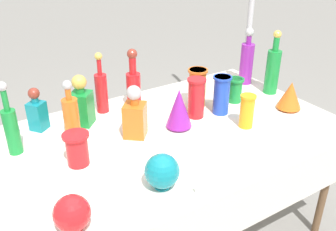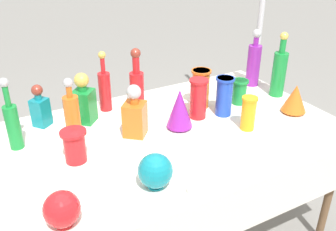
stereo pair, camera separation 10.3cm
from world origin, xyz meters
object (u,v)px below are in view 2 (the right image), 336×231
Objects in this scene: round_bowl_1 at (155,171)px; slender_vase_2 at (239,91)px; tall_bottle_5 at (72,113)px; fluted_vase_1 at (295,98)px; slender_vase_0 at (75,145)px; square_decanter_2 at (84,101)px; tall_bottle_4 at (279,71)px; tall_bottle_1 at (12,122)px; square_decanter_1 at (135,114)px; round_bowl_0 at (62,209)px; tall_bottle_3 at (137,84)px; slender_vase_3 at (249,112)px; canopy_pole at (260,20)px; slender_vase_4 at (198,98)px; fluted_vase_0 at (180,108)px; square_decanter_0 at (40,108)px; slender_vase_5 at (201,88)px; tall_bottle_2 at (254,62)px; tall_bottle_0 at (105,88)px; cardboard_box_behind_left at (165,134)px; slender_vase_1 at (224,95)px.

slender_vase_2 is at bearing 30.55° from round_bowl_1.
tall_bottle_5 is 1.24m from fluted_vase_1.
square_decanter_2 is at bearing 65.89° from slender_vase_0.
tall_bottle_4 is 2.60× the size of slender_vase_0.
tall_bottle_1 reaches higher than round_bowl_1.
tall_bottle_4 is at bearing -5.14° from tall_bottle_1.
square_decanter_1 reaches higher than round_bowl_0.
tall_bottle_3 is 0.67m from slender_vase_3.
slender_vase_4 is at bearing -147.12° from canopy_pole.
tall_bottle_5 is 1.43× the size of fluted_vase_0.
square_decanter_0 is at bearing 140.20° from square_decanter_1.
slender_vase_2 is at bearing -17.95° from slender_vase_5.
slender_vase_3 is at bearing -132.11° from tall_bottle_2.
tall_bottle_2 is 1.33× the size of square_decanter_2.
tall_bottle_0 is at bearing 163.85° from tall_bottle_3.
round_bowl_0 is at bearing -96.90° from square_decanter_0.
slender_vase_4 is (0.67, -0.14, -0.01)m from tall_bottle_5.
tall_bottle_1 reaches higher than slender_vase_4.
slender_vase_5 is at bearing -28.54° from tall_bottle_3.
square_decanter_1 reaches higher than fluted_vase_1.
square_decanter_1 is 1.21× the size of slender_vase_5.
tall_bottle_5 is (0.28, -0.02, -0.01)m from tall_bottle_1.
tall_bottle_3 is at bearing -130.32° from cardboard_box_behind_left.
tall_bottle_2 reaches higher than tall_bottle_0.
tall_bottle_3 is at bearing 175.55° from tall_bottle_2.
slender_vase_4 is (0.24, -0.29, -0.02)m from tall_bottle_3.
slender_vase_2 is at bearing 128.66° from fluted_vase_1.
tall_bottle_3 is 1.52× the size of square_decanter_0.
square_decanter_1 is at bearing -27.65° from tall_bottle_5.
slender_vase_4 reaches higher than slender_vase_2.
square_decanter_0 is (-0.37, -0.01, -0.03)m from tall_bottle_0.
tall_bottle_3 is at bearing 104.47° from fluted_vase_0.
tall_bottle_2 is 0.82m from tall_bottle_3.
canopy_pole reaches higher than tall_bottle_3.
square_decanter_1 is at bearing 157.07° from slender_vase_3.
square_decanter_1 reaches higher than fluted_vase_0.
tall_bottle_5 reaches higher than slender_vase_1.
fluted_vase_0 is at bearing -36.55° from square_decanter_2.
round_bowl_1 is (-0.58, -0.56, -0.04)m from slender_vase_5.
cardboard_box_behind_left is at bearing 83.13° from slender_vase_1.
round_bowl_1 is (-1.07, -0.67, -0.08)m from tall_bottle_2.
slender_vase_3 is (-0.42, -0.47, -0.06)m from tall_bottle_2.
tall_bottle_1 is at bearing 174.55° from slender_vase_2.
tall_bottle_0 is 0.54m from slender_vase_4.
tall_bottle_1 is at bearing 165.80° from fluted_vase_1.
slender_vase_0 is 0.34× the size of cardboard_box_behind_left.
tall_bottle_0 is at bearing 60.35° from round_bowl_0.
tall_bottle_0 reaches higher than slender_vase_5.
slender_vase_0 is 0.92× the size of fluted_vase_1.
fluted_vase_0 reaches higher than fluted_vase_1.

